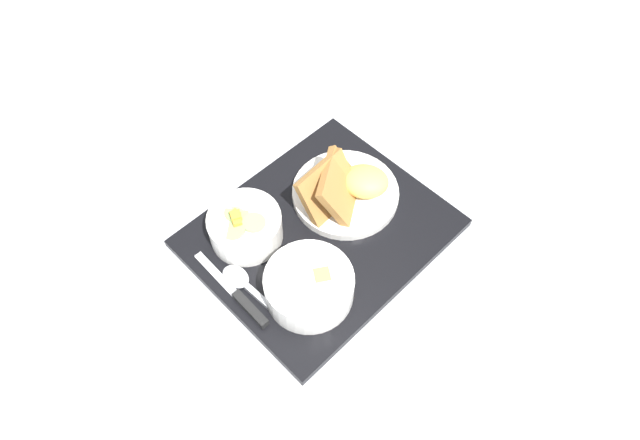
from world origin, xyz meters
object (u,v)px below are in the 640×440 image
at_px(plate_main, 347,190).
at_px(spoon, 247,286).
at_px(bowl_soup, 309,285).
at_px(bowl_salad, 245,226).
at_px(knife, 242,301).

xyz_separation_m(plate_main, spoon, (-0.23, -0.03, -0.02)).
bearing_deg(plate_main, spoon, -172.11).
bearing_deg(bowl_soup, bowl_salad, 95.22).
relative_size(bowl_salad, bowl_soup, 0.88).
height_order(bowl_salad, spoon, bowl_salad).
bearing_deg(knife, bowl_soup, -124.91).
distance_m(bowl_salad, plate_main, 0.18).
bearing_deg(bowl_salad, spoon, -125.16).
xyz_separation_m(bowl_salad, knife, (-0.07, -0.09, -0.02)).
bearing_deg(bowl_salad, plate_main, -14.54).
bearing_deg(spoon, bowl_soup, -143.28).
height_order(knife, spoon, knife).
bearing_deg(knife, spoon, -54.83).
distance_m(bowl_salad, bowl_soup, 0.14).
height_order(bowl_soup, spoon, bowl_soup).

